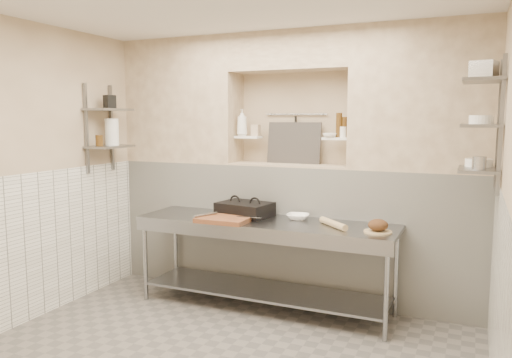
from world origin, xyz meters
The scene contains 45 objects.
wall_left centered at (-2.05, 0.00, 1.40)m, with size 0.10×3.90×2.80m, color #C9B593.
wall_back centered at (0.00, 2.00, 1.40)m, with size 4.00×0.10×2.80m, color #C9B593.
backwall_lower centered at (0.00, 1.75, 0.70)m, with size 4.00×0.40×1.40m, color white.
alcove_sill centered at (0.00, 1.75, 1.41)m, with size 1.30×0.40×0.02m, color #C9B593.
backwall_pillar_left centered at (-1.33, 1.75, 2.10)m, with size 1.35×0.40×1.40m, color #C9B593.
backwall_pillar_right centered at (1.33, 1.75, 2.10)m, with size 1.35×0.40×1.40m, color #C9B593.
backwall_header centered at (0.00, 1.75, 2.60)m, with size 1.30×0.40×0.40m, color #C9B593.
wainscot_left centered at (-1.99, 0.00, 0.70)m, with size 0.02×3.90×1.40m, color white.
wainscot_right centered at (1.99, 0.00, 0.70)m, with size 0.02×3.90×1.40m, color white.
alcove_shelf_left centered at (-0.50, 1.75, 1.70)m, with size 0.28×0.16×0.03m, color white.
alcove_shelf_right centered at (0.50, 1.75, 1.70)m, with size 0.28×0.16×0.03m, color white.
utensil_rail centered at (0.00, 1.92, 1.95)m, with size 0.02×0.02×0.70m, color gray.
hanging_steel centered at (0.00, 1.90, 1.78)m, with size 0.02×0.02×0.30m, color black.
splash_panel centered at (0.00, 1.85, 1.64)m, with size 0.60×0.02×0.45m, color #383330.
shelf_rail_left_a centered at (-1.98, 1.25, 1.80)m, with size 0.03×0.03×0.95m, color slate.
shelf_rail_left_b centered at (-1.98, 0.85, 1.80)m, with size 0.03×0.03×0.95m, color slate.
wall_shelf_left_lower centered at (-1.84, 1.05, 1.60)m, with size 0.30×0.50×0.03m, color slate.
wall_shelf_left_upper centered at (-1.84, 1.05, 2.00)m, with size 0.30×0.50×0.03m, color slate.
shelf_rail_right_a centered at (1.98, 1.25, 1.85)m, with size 0.03×0.03×1.05m, color slate.
shelf_rail_right_b centered at (1.98, 0.85, 1.85)m, with size 0.03×0.03×1.05m, color slate.
wall_shelf_right_lower centered at (1.84, 1.05, 1.50)m, with size 0.30×0.50×0.03m, color slate.
wall_shelf_right_mid centered at (1.84, 1.05, 1.85)m, with size 0.30×0.50×0.03m, color slate.
wall_shelf_right_upper centered at (1.84, 1.05, 2.20)m, with size 0.30×0.50×0.03m, color slate.
prep_table centered at (-0.07, 1.18, 0.64)m, with size 2.60×0.70×0.90m.
panini_press centered at (-0.34, 1.32, 0.97)m, with size 0.58×0.46×0.14m.
cutting_board centered at (-0.42, 0.98, 0.92)m, with size 0.50×0.35×0.04m, color brown.
knife_blade centered at (-0.19, 1.08, 0.95)m, with size 0.25×0.03×0.01m, color gray.
tongs centered at (-0.61, 0.97, 0.96)m, with size 0.03×0.03×0.28m, color gray.
mixing_bowl centered at (0.21, 1.38, 0.93)m, with size 0.23×0.23×0.06m, color white.
rolling_pin centered at (0.63, 1.18, 0.93)m, with size 0.06×0.06×0.42m, color tan.
bread_board centered at (1.05, 1.12, 0.91)m, with size 0.25×0.25×0.01m, color tan.
bread_loaf centered at (1.05, 1.12, 0.97)m, with size 0.18×0.18×0.11m, color #4C2D19.
bottle_soap centered at (-0.56, 1.71, 1.86)m, with size 0.11×0.11×0.30m, color white.
jar_alcove centered at (-0.42, 1.78, 1.77)m, with size 0.08×0.08×0.12m, color #C9B593.
bowl_alcove centered at (0.44, 1.70, 1.73)m, with size 0.14×0.14×0.04m, color white.
condiment_a centered at (0.57, 1.77, 1.82)m, with size 0.06×0.06×0.21m, color #432B0F.
condiment_b centered at (0.52, 1.76, 1.84)m, with size 0.06×0.06×0.25m, color #432B0F.
condiment_c centered at (0.57, 1.74, 1.77)m, with size 0.06×0.06×0.11m, color white.
jug_left centered at (-1.84, 1.09, 1.76)m, with size 0.15×0.15×0.29m, color white.
jar_left centered at (-1.84, 0.89, 1.67)m, with size 0.08×0.08×0.12m, color #432B0F.
box_left_upper centered at (-1.84, 1.07, 2.08)m, with size 0.10×0.10×0.14m, color black.
bowl_right centered at (1.84, 1.19, 1.54)m, with size 0.22×0.22×0.06m, color white.
canister_right centered at (1.84, 0.90, 1.56)m, with size 0.10×0.10×0.10m, color gray.
bowl_right_mid centered at (1.84, 1.03, 1.90)m, with size 0.18×0.18×0.07m, color white.
basket_right centered at (1.84, 1.08, 2.28)m, with size 0.18×0.22×0.14m, color gray.
Camera 1 is at (1.80, -3.28, 1.91)m, focal length 35.00 mm.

